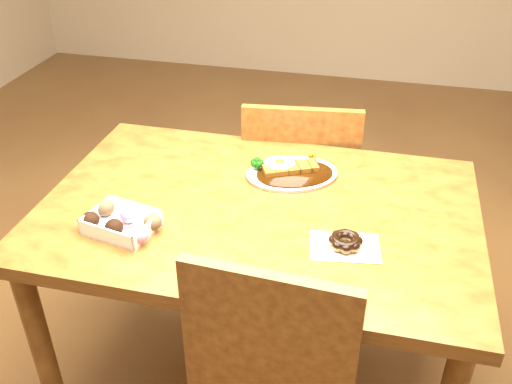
% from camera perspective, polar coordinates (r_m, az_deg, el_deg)
% --- Properties ---
extents(table, '(1.20, 0.80, 0.75)m').
position_cam_1_polar(table, '(1.64, 0.20, -4.28)').
color(table, '#532910').
rests_on(table, ground).
extents(chair_far, '(0.47, 0.47, 0.87)m').
position_cam_1_polar(chair_far, '(2.16, 4.41, 0.18)').
color(chair_far, '#532910').
rests_on(chair_far, ground).
extents(katsu_curry_plate, '(0.32, 0.28, 0.05)m').
position_cam_1_polar(katsu_curry_plate, '(1.72, 3.45, 2.06)').
color(katsu_curry_plate, white).
rests_on(katsu_curry_plate, table).
extents(donut_box, '(0.21, 0.17, 0.05)m').
position_cam_1_polar(donut_box, '(1.52, -13.30, -2.92)').
color(donut_box, white).
rests_on(donut_box, table).
extents(pon_de_ring, '(0.19, 0.15, 0.03)m').
position_cam_1_polar(pon_de_ring, '(1.44, 8.94, -4.93)').
color(pon_de_ring, silver).
rests_on(pon_de_ring, table).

